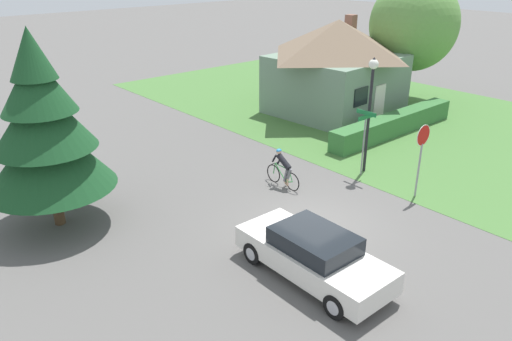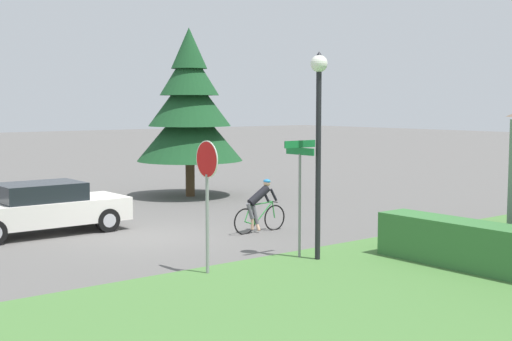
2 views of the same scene
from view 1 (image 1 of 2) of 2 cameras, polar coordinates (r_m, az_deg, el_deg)
The scene contains 11 objects.
ground_plane at distance 16.41m, azimuth 6.67°, elevation -6.16°, with size 140.00×140.00×0.00m, color #5B5956.
grass_verge_right at distance 27.43m, azimuth 17.35°, elevation 5.27°, with size 16.00×36.00×0.01m, color #477538.
cottage_house at distance 27.82m, azimuth 9.18°, elevation 11.77°, with size 7.05×6.49×5.03m.
hedge_row at distance 25.23m, azimuth 15.48°, elevation 5.11°, with size 8.61×0.90×0.98m, color #387038.
sedan_left_lane at distance 13.60m, azimuth 6.55°, elevation -9.53°, with size 1.87×4.52×1.37m.
cyclist at distance 18.68m, azimuth 3.12°, elevation 0.17°, with size 0.44×1.75×1.45m.
stop_sign at distance 18.29m, azimuth 18.42°, elevation 2.66°, with size 0.76×0.07×2.72m.
street_lamp at distance 19.65m, azimuth 13.01°, elevation 8.66°, with size 0.38×0.38×4.59m.
street_name_sign at distance 19.63m, azimuth 12.31°, elevation 4.40°, with size 0.90×0.90×2.64m.
conifer_tall_near at distance 16.35m, azimuth -23.09°, elevation 4.39°, with size 3.93×3.93×6.26m.
deciduous_tree_right at distance 30.94m, azimuth 17.59°, elevation 15.63°, with size 5.00×5.00×7.05m.
Camera 1 is at (-10.74, -9.43, 8.05)m, focal length 35.00 mm.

